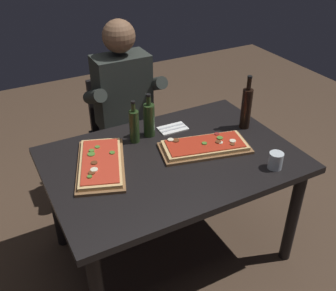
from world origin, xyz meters
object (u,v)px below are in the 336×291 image
pizza_rectangular_front (205,146)px  vinegar_bottle_green (134,126)px  dining_table (172,171)px  diner_chair (122,128)px  pizza_rectangular_left (101,163)px  tumbler_near_camera (275,161)px  seated_diner (126,105)px  wine_bottle_dark (246,107)px  oil_bottle_amber (149,119)px

pizza_rectangular_front → vinegar_bottle_green: (-0.32, 0.27, 0.09)m
dining_table → diner_chair: size_ratio=1.61×
diner_chair → pizza_rectangular_left: bearing=-118.6°
tumbler_near_camera → seated_diner: 1.17m
dining_table → wine_bottle_dark: (0.57, 0.09, 0.24)m
oil_bottle_amber → vinegar_bottle_green: oil_bottle_amber is taller
wine_bottle_dark → diner_chair: size_ratio=0.40×
oil_bottle_amber → pizza_rectangular_front: bearing=-54.3°
seated_diner → wine_bottle_dark: bearing=-49.8°
pizza_rectangular_front → oil_bottle_amber: size_ratio=2.02×
diner_chair → pizza_rectangular_front: bearing=-78.1°
oil_bottle_amber → seated_diner: size_ratio=0.21×
pizza_rectangular_front → pizza_rectangular_left: (-0.59, 0.12, -0.00)m
oil_bottle_amber → tumbler_near_camera: 0.78m
wine_bottle_dark → seated_diner: bearing=130.2°
tumbler_near_camera → seated_diner: seated_diner is taller
tumbler_near_camera → diner_chair: diner_chair is taller
oil_bottle_amber → seated_diner: 0.47m
pizza_rectangular_left → seated_diner: seated_diner is taller
tumbler_near_camera → diner_chair: size_ratio=0.11×
oil_bottle_amber → vinegar_bottle_green: bearing=-166.9°
dining_table → tumbler_near_camera: bearing=-38.4°
pizza_rectangular_left → oil_bottle_amber: (0.38, 0.18, 0.09)m
diner_chair → seated_diner: 0.28m
pizza_rectangular_front → diner_chair: bearing=101.9°
pizza_rectangular_front → pizza_rectangular_left: 0.61m
vinegar_bottle_green → dining_table: bearing=-65.5°
pizza_rectangular_front → wine_bottle_dark: bearing=16.0°
pizza_rectangular_left → seated_diner: bearing=57.0°
pizza_rectangular_front → diner_chair: (-0.18, 0.87, -0.27)m
oil_bottle_amber → vinegar_bottle_green: 0.11m
pizza_rectangular_front → diner_chair: diner_chair is taller
pizza_rectangular_front → pizza_rectangular_left: size_ratio=1.00×
oil_bottle_amber → vinegar_bottle_green: (-0.11, -0.03, -0.00)m
pizza_rectangular_front → wine_bottle_dark: wine_bottle_dark is taller
oil_bottle_amber → seated_diner: (0.03, 0.45, -0.11)m
vinegar_bottle_green → tumbler_near_camera: (0.56, -0.61, -0.07)m
pizza_rectangular_left → tumbler_near_camera: bearing=-28.7°
oil_bottle_amber → diner_chair: bearing=87.0°
pizza_rectangular_front → wine_bottle_dark: 0.40m
vinegar_bottle_green → seated_diner: bearing=73.8°
pizza_rectangular_left → oil_bottle_amber: size_ratio=2.02×
pizza_rectangular_left → wine_bottle_dark: bearing=-1.0°
dining_table → oil_bottle_amber: size_ratio=5.06×
vinegar_bottle_green → diner_chair: bearing=76.9°
oil_bottle_amber → diner_chair: 0.68m
oil_bottle_amber → tumbler_near_camera: bearing=-54.5°
oil_bottle_amber → seated_diner: bearing=86.2°
pizza_rectangular_left → tumbler_near_camera: size_ratio=5.97×
pizza_rectangular_front → vinegar_bottle_green: 0.43m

